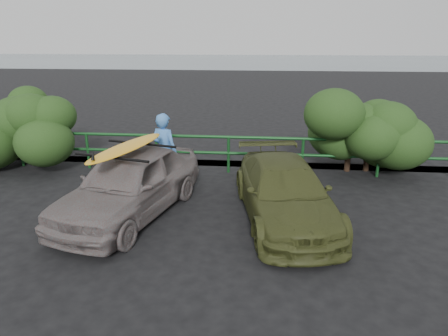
{
  "coord_description": "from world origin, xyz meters",
  "views": [
    {
      "loc": [
        1.88,
        -5.45,
        3.59
      ],
      "look_at": [
        1.14,
        2.23,
        1.04
      ],
      "focal_mm": 32.0,
      "sensor_mm": 36.0,
      "label": 1
    }
  ],
  "objects_px": {
    "man": "(165,151)",
    "sedan": "(130,184)",
    "olive_vehicle": "(284,192)",
    "surfboard": "(127,147)",
    "guardrail": "(192,153)"
  },
  "relations": [
    {
      "from": "sedan",
      "to": "olive_vehicle",
      "type": "bearing_deg",
      "value": 16.57
    },
    {
      "from": "guardrail",
      "to": "olive_vehicle",
      "type": "distance_m",
      "value": 3.71
    },
    {
      "from": "man",
      "to": "sedan",
      "type": "bearing_deg",
      "value": 100.0
    },
    {
      "from": "guardrail",
      "to": "surfboard",
      "type": "height_order",
      "value": "surfboard"
    },
    {
      "from": "guardrail",
      "to": "sedan",
      "type": "relative_size",
      "value": 3.45
    },
    {
      "from": "olive_vehicle",
      "to": "surfboard",
      "type": "distance_m",
      "value": 3.3
    },
    {
      "from": "surfboard",
      "to": "guardrail",
      "type": "bearing_deg",
      "value": 89.53
    },
    {
      "from": "sedan",
      "to": "man",
      "type": "height_order",
      "value": "man"
    },
    {
      "from": "guardrail",
      "to": "man",
      "type": "bearing_deg",
      "value": -108.49
    },
    {
      "from": "olive_vehicle",
      "to": "surfboard",
      "type": "xyz_separation_m",
      "value": [
        -3.18,
        -0.1,
        0.88
      ]
    },
    {
      "from": "guardrail",
      "to": "sedan",
      "type": "height_order",
      "value": "sedan"
    },
    {
      "from": "surfboard",
      "to": "olive_vehicle",
      "type": "bearing_deg",
      "value": 16.57
    },
    {
      "from": "guardrail",
      "to": "surfboard",
      "type": "distance_m",
      "value": 3.2
    },
    {
      "from": "guardrail",
      "to": "surfboard",
      "type": "relative_size",
      "value": 5.52
    },
    {
      "from": "man",
      "to": "surfboard",
      "type": "distance_m",
      "value": 1.74
    }
  ]
}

